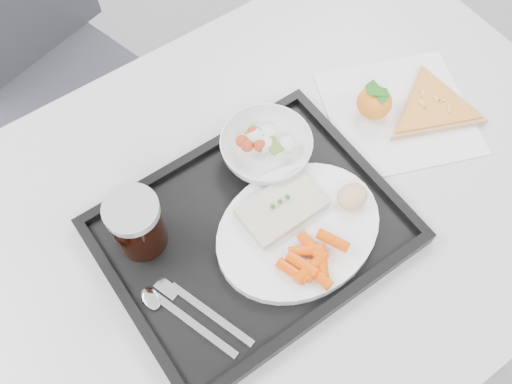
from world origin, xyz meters
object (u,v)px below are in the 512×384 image
at_px(dinner_plate, 298,230).
at_px(cola_glass, 137,224).
at_px(tray, 252,232).
at_px(salad_bowl, 266,148).
at_px(pizza_slice, 433,108).
at_px(chair, 48,64).
at_px(tangerine, 374,102).
at_px(table, 265,226).

relative_size(dinner_plate, cola_glass, 2.50).
bearing_deg(tray, cola_glass, 149.60).
relative_size(salad_bowl, pizza_slice, 0.67).
bearing_deg(chair, tangerine, -58.70).
bearing_deg(tangerine, cola_glass, 177.96).
height_order(cola_glass, tangerine, cola_glass).
distance_m(tray, dinner_plate, 0.07).
bearing_deg(table, dinner_plate, -80.76).
height_order(dinner_plate, cola_glass, cola_glass).
bearing_deg(cola_glass, salad_bowl, 3.16).
height_order(table, cola_glass, cola_glass).
xyz_separation_m(dinner_plate, salad_bowl, (0.04, 0.14, 0.01)).
relative_size(table, cola_glass, 11.11).
bearing_deg(table, pizza_slice, -2.18).
bearing_deg(salad_bowl, tray, -134.44).
bearing_deg(dinner_plate, tangerine, 24.32).
distance_m(salad_bowl, cola_glass, 0.25).
distance_m(tray, pizza_slice, 0.40).
xyz_separation_m(tray, dinner_plate, (0.06, -0.04, 0.02)).
height_order(cola_glass, pizza_slice, cola_glass).
xyz_separation_m(salad_bowl, pizza_slice, (0.30, -0.09, -0.03)).
bearing_deg(dinner_plate, pizza_slice, 9.31).
height_order(table, dinner_plate, dinner_plate).
bearing_deg(salad_bowl, pizza_slice, -16.00).
bearing_deg(cola_glass, table, -17.41).
bearing_deg(dinner_plate, chair, 100.64).
xyz_separation_m(table, cola_glass, (-0.19, 0.06, 0.14)).
bearing_deg(pizza_slice, salad_bowl, 164.00).
height_order(table, chair, chair).
distance_m(cola_glass, tangerine, 0.46).
distance_m(chair, tangerine, 0.80).
height_order(table, tangerine, tangerine).
xyz_separation_m(tray, salad_bowl, (0.10, 0.10, 0.03)).
xyz_separation_m(table, dinner_plate, (0.01, -0.07, 0.09)).
distance_m(tangerine, pizza_slice, 0.11).
bearing_deg(dinner_plate, tray, 141.67).
relative_size(table, salad_bowl, 7.89).
relative_size(table, tangerine, 15.43).
bearing_deg(tray, table, 30.67).
relative_size(chair, tray, 2.07).
height_order(tray, salad_bowl, salad_bowl).
bearing_deg(tangerine, salad_bowl, 171.94).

